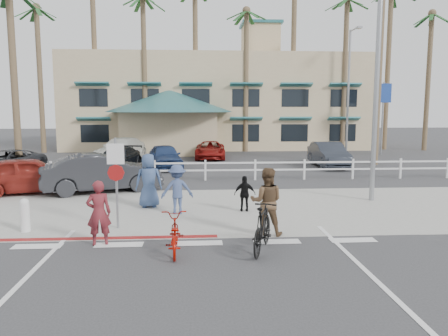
{
  "coord_description": "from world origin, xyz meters",
  "views": [
    {
      "loc": [
        -0.06,
        -10.14,
        3.38
      ],
      "look_at": [
        0.86,
        3.85,
        1.5
      ],
      "focal_mm": 35.0,
      "sensor_mm": 36.0,
      "label": 1
    }
  ],
  "objects": [
    {
      "name": "palm_1",
      "position": [
        -12.0,
        25.0,
        6.5
      ],
      "size": [
        4.0,
        4.0,
        13.0
      ],
      "primitive_type": null,
      "color": "#1C4921",
      "rests_on": "ground"
    },
    {
      "name": "palm_2",
      "position": [
        -8.0,
        26.0,
        8.0
      ],
      "size": [
        4.0,
        4.0,
        16.0
      ],
      "primitive_type": null,
      "color": "#1C4921",
      "rests_on": "ground"
    },
    {
      "name": "palm_5",
      "position": [
        4.0,
        25.0,
        6.5
      ],
      "size": [
        4.0,
        4.0,
        13.0
      ],
      "primitive_type": null,
      "color": "#1C4921",
      "rests_on": "ground"
    },
    {
      "name": "lot_car_3",
      "position": [
        7.8,
        15.08,
        0.73
      ],
      "size": [
        1.63,
        4.47,
        1.46
      ],
      "primitive_type": "imported",
      "rotation": [
        0.0,
        0.0,
        -0.02
      ],
      "color": "#242932",
      "rests_on": "ground"
    },
    {
      "name": "sidewalk_plaza",
      "position": [
        0.0,
        4.5,
        0.01
      ],
      "size": [
        22.0,
        7.0,
        0.01
      ],
      "primitive_type": "cube",
      "color": "gray",
      "rests_on": "ground"
    },
    {
      "name": "lot_car_1",
      "position": [
        -4.38,
        14.26,
        0.65
      ],
      "size": [
        2.53,
        4.69,
        1.29
      ],
      "primitive_type": "imported",
      "rotation": [
        0.0,
        0.0,
        -0.17
      ],
      "color": "black",
      "rests_on": "ground"
    },
    {
      "name": "palm_6",
      "position": [
        8.0,
        26.0,
        8.5
      ],
      "size": [
        4.0,
        4.0,
        17.0
      ],
      "primitive_type": null,
      "color": "#1C4921",
      "rests_on": "ground"
    },
    {
      "name": "pedestrian_child",
      "position": [
        1.56,
        4.03,
        0.6
      ],
      "size": [
        0.72,
        0.33,
        1.2
      ],
      "primitive_type": "imported",
      "rotation": [
        0.0,
        0.0,
        3.09
      ],
      "color": "black",
      "rests_on": "ground"
    },
    {
      "name": "lot_car_5",
      "position": [
        0.95,
        19.88,
        0.6
      ],
      "size": [
        2.19,
        4.42,
        1.21
      ],
      "primitive_type": "imported",
      "rotation": [
        0.0,
        0.0,
        -0.04
      ],
      "color": "maroon",
      "rests_on": "ground"
    },
    {
      "name": "palm_9",
      "position": [
        19.0,
        25.0,
        6.5
      ],
      "size": [
        4.0,
        4.0,
        13.0
      ],
      "primitive_type": null,
      "color": "#1C4921",
      "rests_on": "ground"
    },
    {
      "name": "palm_3",
      "position": [
        -4.0,
        25.0,
        7.0
      ],
      "size": [
        4.0,
        4.0,
        14.0
      ],
      "primitive_type": null,
      "color": "#1C4921",
      "rests_on": "ground"
    },
    {
      "name": "bollard_0",
      "position": [
        -4.8,
        2.0,
        0.47
      ],
      "size": [
        0.26,
        0.26,
        0.95
      ],
      "primitive_type": null,
      "color": "silver",
      "rests_on": "ground"
    },
    {
      "name": "lot_car_0",
      "position": [
        -10.18,
        13.68,
        0.62
      ],
      "size": [
        3.54,
        4.91,
        1.24
      ],
      "primitive_type": "imported",
      "rotation": [
        0.0,
        0.0,
        -0.37
      ],
      "color": "#24262A",
      "rests_on": "ground"
    },
    {
      "name": "rider_black",
      "position": [
        1.84,
        1.29,
        0.92
      ],
      "size": [
        1.01,
        0.85,
        1.84
      ],
      "primitive_type": "imported",
      "rotation": [
        0.0,
        0.0,
        2.96
      ],
      "color": "brown",
      "rests_on": "ground"
    },
    {
      "name": "pedestrian_b",
      "position": [
        -1.69,
        4.89,
        0.94
      ],
      "size": [
        0.99,
        0.72,
        1.89
      ],
      "primitive_type": "imported",
      "rotation": [
        0.0,
        0.0,
        3.28
      ],
      "color": "#344A73",
      "rests_on": "ground"
    },
    {
      "name": "parking_lot",
      "position": [
        0.0,
        18.0,
        0.0
      ],
      "size": [
        50.0,
        16.0,
        0.01
      ],
      "primitive_type": "cube",
      "color": "#333335",
      "rests_on": "ground"
    },
    {
      "name": "palm_10",
      "position": [
        -10.0,
        15.0,
        6.0
      ],
      "size": [
        4.0,
        4.0,
        12.0
      ],
      "primitive_type": null,
      "color": "#1C4921",
      "rests_on": "ground"
    },
    {
      "name": "curb_red",
      "position": [
        -3.0,
        1.2,
        0.01
      ],
      "size": [
        7.0,
        0.25,
        0.02
      ],
      "primitive_type": "cube",
      "color": "maroon",
      "rests_on": "ground"
    },
    {
      "name": "lot_car_4",
      "position": [
        -5.03,
        19.38,
        0.75
      ],
      "size": [
        3.41,
        5.53,
        1.5
      ],
      "primitive_type": "imported",
      "rotation": [
        0.0,
        0.0,
        -0.27
      ],
      "color": "silver",
      "rests_on": "ground"
    },
    {
      "name": "building",
      "position": [
        2.0,
        31.0,
        5.65
      ],
      "size": [
        28.0,
        16.0,
        11.3
      ],
      "primitive_type": null,
      "color": "#CBB48A",
      "rests_on": "ground"
    },
    {
      "name": "palm_11",
      "position": [
        11.0,
        16.0,
        7.0
      ],
      "size": [
        4.0,
        4.0,
        14.0
      ],
      "primitive_type": null,
      "color": "#1C4921",
      "rests_on": "ground"
    },
    {
      "name": "cross_street",
      "position": [
        0.0,
        8.5,
        0.0
      ],
      "size": [
        40.0,
        5.0,
        0.01
      ],
      "primitive_type": "cube",
      "color": "#333335",
      "rests_on": "ground"
    },
    {
      "name": "lot_car_2",
      "position": [
        -1.82,
        15.05,
        0.69
      ],
      "size": [
        2.46,
        4.33,
        1.39
      ],
      "primitive_type": "imported",
      "rotation": [
        0.0,
        0.0,
        0.21
      ],
      "color": "navy",
      "rests_on": "ground"
    },
    {
      "name": "car_red_compact",
      "position": [
        -6.78,
        7.84,
        0.75
      ],
      "size": [
        4.69,
        2.89,
        1.49
      ],
      "primitive_type": "imported",
      "rotation": [
        0.0,
        0.0,
        1.85
      ],
      "color": "maroon",
      "rests_on": "ground"
    },
    {
      "name": "car_white_sedan",
      "position": [
        -3.94,
        7.93,
        0.79
      ],
      "size": [
        5.1,
        3.2,
        1.59
      ],
      "primitive_type": "imported",
      "rotation": [
        0.0,
        0.0,
        1.91
      ],
      "color": "#232428",
      "rests_on": "ground"
    },
    {
      "name": "streetlight_0",
      "position": [
        6.5,
        5.5,
        4.5
      ],
      "size": [
        0.6,
        2.0,
        9.0
      ],
      "primitive_type": null,
      "color": "gray",
      "rests_on": "ground"
    },
    {
      "name": "bike_red",
      "position": [
        -0.59,
        -0.07,
        0.46
      ],
      "size": [
        0.67,
        1.76,
        0.91
      ],
      "primitive_type": "imported",
      "rotation": [
        0.0,
        0.0,
        3.18
      ],
      "color": "#910A01",
      "rests_on": "ground"
    },
    {
      "name": "info_sign",
      "position": [
        14.0,
        22.0,
        2.8
      ],
      "size": [
        1.2,
        0.16,
        5.6
      ],
      "primitive_type": null,
      "color": "navy",
      "rests_on": "ground"
    },
    {
      "name": "rail_fence",
      "position": [
        0.5,
        10.5,
        0.5
      ],
      "size": [
        29.4,
        0.16,
        1.0
      ],
      "primitive_type": null,
      "color": "silver",
      "rests_on": "ground"
    },
    {
      "name": "bike_black",
      "position": [
        1.52,
        -0.09,
        0.58
      ],
      "size": [
        1.16,
        1.98,
        1.15
      ],
      "primitive_type": "imported",
      "rotation": [
        0.0,
        0.0,
        2.8
      ],
      "color": "black",
      "rests_on": "ground"
    },
    {
      "name": "pedestrian_a",
      "position": [
        -0.67,
        3.9,
        0.81
      ],
      "size": [
        1.11,
        0.72,
        1.61
      ],
      "primitive_type": "imported",
      "rotation": [
        0.0,
        0.0,
        3.27
      ],
      "color": "#3A4B75",
      "rests_on": "ground"
    },
    {
      "name": "rider_red",
      "position": [
        -2.48,
        0.66,
        0.82
      ],
      "size": [
        0.67,
        0.51,
        1.65
      ],
      "primitive_type": "imported",
      "rotation": [
        0.0,
        0.0,
        3.34
      ],
      "color": "maroon",
      "rests_on": "ground"
    },
    {
      "name": "sign_post",
      "position": [
        -2.3,
        2.2,
        1.45
      ],
      "size": [
        0.5,
        0.1,
        2.9
      ],
      "primitive_type": null,
      "color": "gray",
      "rests_on": "ground"
    },
    {
      "name": "ground",
      "position": [
        0.0,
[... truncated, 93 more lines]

